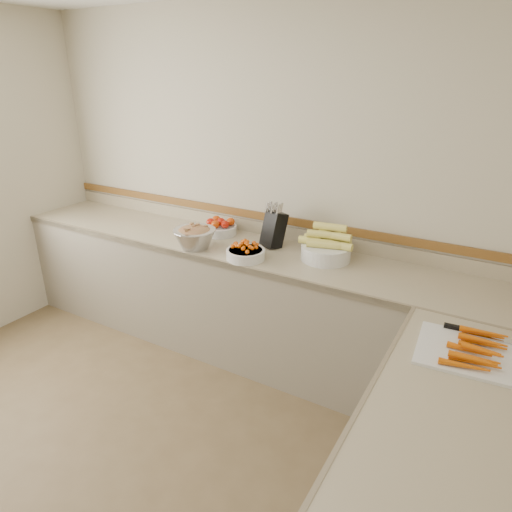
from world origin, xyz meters
The scene contains 9 objects.
ground_plane centered at (0.00, 0.00, 0.00)m, with size 4.00×4.00×0.00m, color brown.
back_wall centered at (0.00, 2.00, 1.30)m, with size 4.00×4.00×0.00m, color beige.
counter_back centered at (0.00, 1.68, 0.45)m, with size 4.00×0.65×1.08m.
knife_block centered at (0.24, 1.80, 1.04)m, with size 0.20×0.21×0.34m.
tomato_bowl centered at (-0.26, 1.82, 0.95)m, with size 0.27×0.27×0.13m.
cherry_tomato_bowl centered at (0.19, 1.48, 0.95)m, with size 0.27×0.27×0.15m.
corn_bowl centered at (0.67, 1.75, 0.98)m, with size 0.38×0.34×0.25m.
rhubarb_bowl centered at (-0.24, 1.47, 0.99)m, with size 0.31×0.31×0.18m.
cutting_board centered at (1.70, 1.02, 0.92)m, with size 0.53×0.43×0.07m.
Camera 1 is at (1.73, -1.01, 2.11)m, focal length 32.00 mm.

